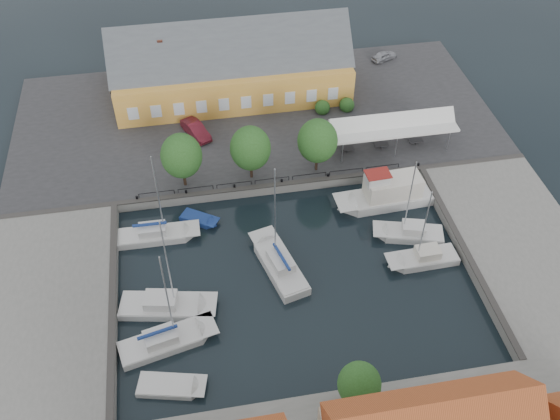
% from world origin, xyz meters
% --- Properties ---
extents(ground, '(140.00, 140.00, 0.00)m').
position_xyz_m(ground, '(0.00, 0.00, 0.00)').
color(ground, black).
rests_on(ground, ground).
extents(north_quay, '(56.00, 26.00, 1.00)m').
position_xyz_m(north_quay, '(0.00, 23.00, 0.50)').
color(north_quay, '#2D2D30').
rests_on(north_quay, ground).
extents(west_quay, '(12.00, 24.00, 1.00)m').
position_xyz_m(west_quay, '(-22.00, -2.00, 0.50)').
color(west_quay, slate).
rests_on(west_quay, ground).
extents(east_quay, '(12.00, 24.00, 1.00)m').
position_xyz_m(east_quay, '(22.00, -2.00, 0.50)').
color(east_quay, slate).
rests_on(east_quay, ground).
extents(quay_edge_fittings, '(56.00, 24.72, 0.40)m').
position_xyz_m(quay_edge_fittings, '(0.02, 4.75, 1.06)').
color(quay_edge_fittings, '#383533').
rests_on(quay_edge_fittings, north_quay).
extents(warehouse, '(28.56, 14.00, 9.55)m').
position_xyz_m(warehouse, '(-2.60, 28.36, 4.43)').
color(warehouse, gold).
rests_on(warehouse, north_quay).
extents(tent_canopy, '(14.00, 4.00, 2.83)m').
position_xyz_m(tent_canopy, '(14.00, 14.50, 3.68)').
color(tent_canopy, white).
rests_on(tent_canopy, north_quay).
extents(quay_trees, '(18.20, 4.20, 6.30)m').
position_xyz_m(quay_trees, '(-2.00, 12.00, 4.88)').
color(quay_trees, black).
rests_on(quay_trees, north_quay).
extents(car_silver, '(3.88, 2.75, 1.23)m').
position_xyz_m(car_silver, '(18.81, 32.56, 1.61)').
color(car_silver, '#A3A4AA').
rests_on(car_silver, north_quay).
extents(car_red, '(3.45, 4.92, 1.54)m').
position_xyz_m(car_red, '(-7.19, 20.32, 1.77)').
color(car_red, maroon).
rests_on(car_red, north_quay).
extents(center_sailboat, '(4.64, 9.03, 12.07)m').
position_xyz_m(center_sailboat, '(-1.17, -0.18, 0.36)').
color(center_sailboat, silver).
rests_on(center_sailboat, ground).
extents(trawler, '(10.36, 3.52, 5.00)m').
position_xyz_m(trawler, '(11.33, 6.73, 1.02)').
color(trawler, silver).
rests_on(trawler, ground).
extents(east_boat_a, '(7.17, 3.99, 9.99)m').
position_xyz_m(east_boat_a, '(12.15, 1.67, 0.26)').
color(east_boat_a, silver).
rests_on(east_boat_a, ground).
extents(east_boat_b, '(6.97, 2.46, 9.61)m').
position_xyz_m(east_boat_b, '(12.37, -1.72, 0.26)').
color(east_boat_b, silver).
rests_on(east_boat_b, ground).
extents(west_boat_a, '(8.11, 2.43, 10.73)m').
position_xyz_m(west_boat_a, '(-12.27, 5.78, 0.27)').
color(west_boat_a, silver).
rests_on(west_boat_a, ground).
extents(west_boat_c, '(8.87, 4.31, 11.54)m').
position_xyz_m(west_boat_c, '(-11.80, -3.05, 0.26)').
color(west_boat_c, silver).
rests_on(west_boat_c, ground).
extents(west_boat_d, '(8.61, 4.31, 11.18)m').
position_xyz_m(west_boat_d, '(-11.96, -6.74, 0.27)').
color(west_boat_d, silver).
rests_on(west_boat_d, ground).
extents(launch_sw, '(5.73, 3.26, 0.98)m').
position_xyz_m(launch_sw, '(-11.78, -10.91, 0.09)').
color(launch_sw, silver).
rests_on(launch_sw, ground).
extents(launch_nw, '(4.10, 3.44, 0.88)m').
position_xyz_m(launch_nw, '(-8.03, 7.43, 0.09)').
color(launch_nw, navy).
rests_on(launch_nw, ground).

